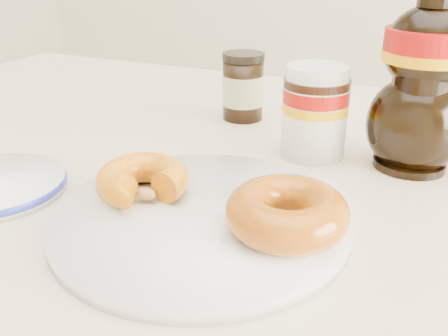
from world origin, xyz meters
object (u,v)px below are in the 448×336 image
at_px(donut_bitten, 143,180).
at_px(donut_whole, 287,212).
at_px(syrup_bottle, 423,77).
at_px(nutella_jar, 315,108).
at_px(dark_jar, 243,87).
at_px(plate, 200,217).
at_px(dining_table, 249,248).

height_order(donut_bitten, donut_whole, donut_whole).
height_order(donut_whole, syrup_bottle, syrup_bottle).
bearing_deg(nutella_jar, syrup_bottle, 5.78).
distance_m(donut_bitten, dark_jar, 0.29).
distance_m(donut_whole, dark_jar, 0.34).
relative_size(donut_bitten, dark_jar, 0.93).
height_order(plate, dark_jar, dark_jar).
bearing_deg(donut_bitten, nutella_jar, 70.21).
xyz_separation_m(dining_table, nutella_jar, (0.04, 0.10, 0.14)).
relative_size(plate, dark_jar, 2.82).
bearing_deg(donut_whole, plate, 179.60).
bearing_deg(plate, syrup_bottle, 54.00).
bearing_deg(nutella_jar, dark_jar, 144.40).
relative_size(nutella_jar, syrup_bottle, 0.52).
bearing_deg(dining_table, nutella_jar, 69.24).
xyz_separation_m(donut_whole, syrup_bottle, (0.08, 0.21, 0.07)).
distance_m(dining_table, donut_whole, 0.17).
relative_size(dining_table, nutella_jar, 13.13).
xyz_separation_m(donut_bitten, syrup_bottle, (0.22, 0.21, 0.07)).
xyz_separation_m(plate, nutella_jar, (0.05, 0.20, 0.05)).
xyz_separation_m(dining_table, donut_whole, (0.07, -0.10, 0.11)).
height_order(donut_whole, nutella_jar, nutella_jar).
height_order(dining_table, syrup_bottle, syrup_bottle).
height_order(donut_bitten, dark_jar, dark_jar).
height_order(dining_table, dark_jar, dark_jar).
relative_size(donut_whole, dark_jar, 1.07).
height_order(nutella_jar, syrup_bottle, syrup_bottle).
distance_m(dining_table, nutella_jar, 0.18).
xyz_separation_m(donut_bitten, dark_jar, (-0.02, 0.29, 0.02)).
distance_m(dining_table, plate, 0.14).
bearing_deg(dining_table, donut_bitten, -126.91).
bearing_deg(dark_jar, plate, -74.18).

